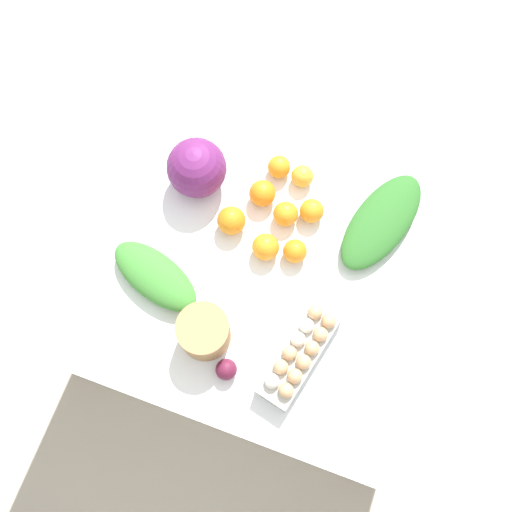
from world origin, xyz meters
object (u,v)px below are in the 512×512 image
at_px(beet_root, 226,369).
at_px(orange_2, 266,247).
at_px(paper_bag, 204,332).
at_px(orange_1, 262,193).
at_px(orange_5, 312,211).
at_px(greens_bunch_kale, 382,222).
at_px(greens_bunch_scallion, 155,276).
at_px(orange_0, 286,214).
at_px(orange_6, 231,221).
at_px(orange_3, 295,251).
at_px(orange_4, 279,167).
at_px(orange_7, 302,176).
at_px(cabbage_purple, 197,168).
at_px(egg_carton, 300,352).

height_order(beet_root, orange_2, orange_2).
bearing_deg(beet_root, orange_2, -87.46).
bearing_deg(paper_bag, orange_1, -90.97).
height_order(orange_1, orange_2, same).
height_order(beet_root, orange_5, orange_5).
xyz_separation_m(paper_bag, greens_bunch_kale, (-0.35, -0.47, -0.03)).
xyz_separation_m(greens_bunch_scallion, orange_0, (-0.28, -0.30, 0.00)).
bearing_deg(paper_bag, orange_0, -102.84).
distance_m(greens_bunch_kale, orange_6, 0.43).
bearing_deg(orange_1, orange_2, 112.76).
distance_m(greens_bunch_kale, orange_2, 0.34).
bearing_deg(orange_1, orange_3, 137.29).
bearing_deg(orange_3, orange_1, -42.71).
bearing_deg(orange_4, orange_7, 176.37).
height_order(orange_4, orange_6, orange_6).
distance_m(orange_2, orange_6, 0.12).
xyz_separation_m(cabbage_purple, orange_3, (-0.34, 0.12, -0.05)).
xyz_separation_m(orange_3, orange_4, (0.13, -0.23, -0.00)).
height_order(greens_bunch_kale, orange_5, orange_5).
distance_m(cabbage_purple, greens_bunch_kale, 0.55).
height_order(beet_root, orange_4, orange_4).
bearing_deg(orange_1, orange_7, -134.06).
bearing_deg(cabbage_purple, paper_bag, 113.83).
distance_m(cabbage_purple, paper_bag, 0.47).
xyz_separation_m(greens_bunch_kale, orange_3, (0.20, 0.17, 0.00)).
bearing_deg(orange_6, orange_2, 160.91).
relative_size(orange_3, orange_4, 1.00).
relative_size(egg_carton, orange_1, 4.03).
bearing_deg(orange_2, orange_5, -120.46).
bearing_deg(egg_carton, orange_2, 49.79).
bearing_deg(orange_4, egg_carton, 114.97).
bearing_deg(greens_bunch_kale, greens_bunch_scallion, 34.23).
relative_size(egg_carton, orange_3, 4.63).
relative_size(beet_root, orange_7, 0.87).
height_order(paper_bag, orange_6, paper_bag).
xyz_separation_m(orange_0, orange_2, (0.02, 0.11, 0.00)).
xyz_separation_m(orange_1, orange_5, (-0.15, 0.00, -0.00)).
bearing_deg(paper_bag, orange_6, -81.80).
relative_size(greens_bunch_scallion, beet_root, 4.90).
bearing_deg(orange_7, egg_carton, 107.71).
bearing_deg(orange_0, orange_7, -93.14).
bearing_deg(orange_2, egg_carton, 126.80).
height_order(paper_bag, orange_0, paper_bag).
bearing_deg(orange_1, greens_bunch_scallion, 59.62).
bearing_deg(orange_5, egg_carton, 103.73).
height_order(beet_root, orange_0, orange_0).
distance_m(orange_3, orange_7, 0.23).
distance_m(paper_bag, orange_4, 0.53).
relative_size(orange_1, orange_2, 1.01).
relative_size(greens_bunch_kale, orange_3, 5.09).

